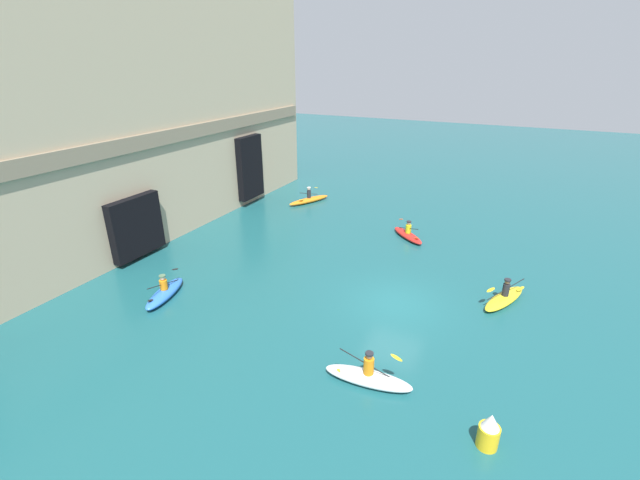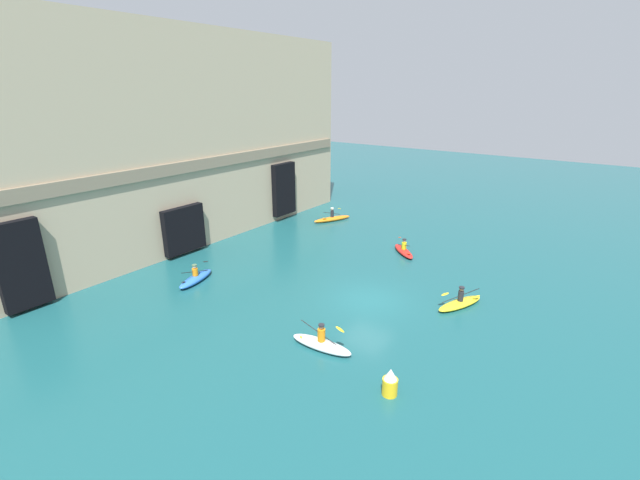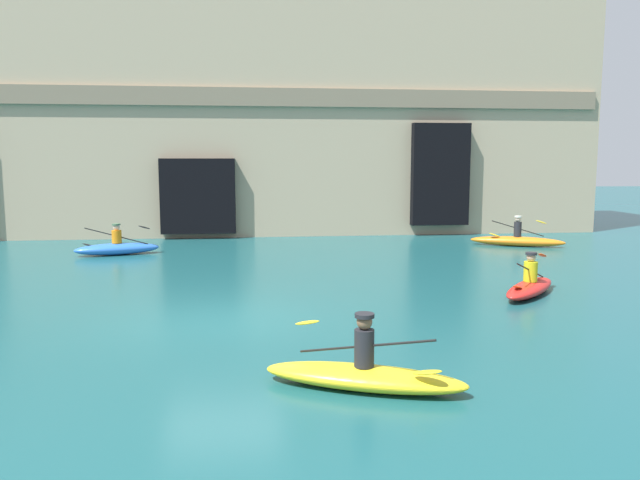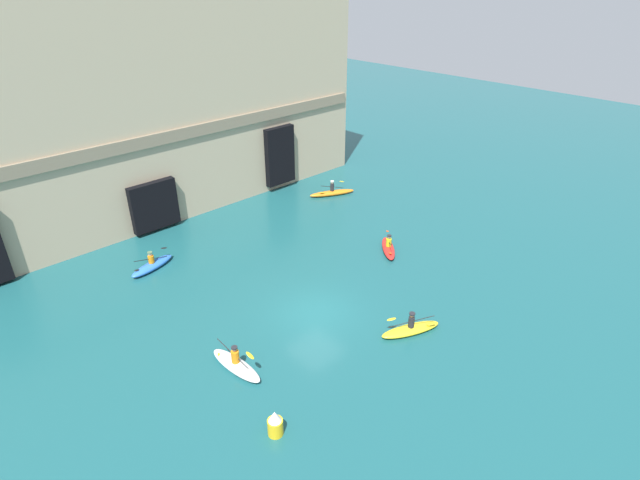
{
  "view_description": "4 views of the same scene",
  "coord_description": "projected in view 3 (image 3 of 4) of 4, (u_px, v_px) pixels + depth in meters",
  "views": [
    {
      "loc": [
        -16.19,
        -4.12,
        10.08
      ],
      "look_at": [
        1.39,
        4.43,
        1.72
      ],
      "focal_mm": 24.0,
      "sensor_mm": 36.0,
      "label": 1
    },
    {
      "loc": [
        -18.64,
        -10.23,
        11.05
      ],
      "look_at": [
        3.43,
        5.82,
        1.33
      ],
      "focal_mm": 24.0,
      "sensor_mm": 36.0,
      "label": 2
    },
    {
      "loc": [
        0.55,
        -13.11,
        3.41
      ],
      "look_at": [
        2.82,
        6.07,
        0.89
      ],
      "focal_mm": 35.0,
      "sensor_mm": 36.0,
      "label": 3
    },
    {
      "loc": [
        -13.95,
        -15.12,
        15.47
      ],
      "look_at": [
        3.7,
        3.59,
        1.41
      ],
      "focal_mm": 28.0,
      "sensor_mm": 36.0,
      "label": 4
    }
  ],
  "objects": [
    {
      "name": "kayak_red",
      "position": [
        530.0,
        286.0,
        15.66
      ],
      "size": [
        2.43,
        2.56,
        1.09
      ],
      "rotation": [
        0.0,
        0.0,
        3.97
      ],
      "color": "red",
      "rests_on": "ground"
    },
    {
      "name": "kayak_orange",
      "position": [
        517.0,
        240.0,
        24.49
      ],
      "size": [
        3.51,
        2.12,
        1.19
      ],
      "rotation": [
        0.0,
        0.0,
        2.7
      ],
      "color": "orange",
      "rests_on": "ground"
    },
    {
      "name": "kayak_yellow",
      "position": [
        364.0,
        374.0,
        9.28
      ],
      "size": [
        3.14,
        1.89,
        1.15
      ],
      "rotation": [
        0.0,
        0.0,
        5.89
      ],
      "color": "yellow",
      "rests_on": "ground"
    },
    {
      "name": "cliff_bluff",
      "position": [
        220.0,
        72.0,
        29.35
      ],
      "size": [
        34.48,
        7.04,
        15.01
      ],
      "color": "tan",
      "rests_on": "ground"
    },
    {
      "name": "kayak_blue",
      "position": [
        117.0,
        248.0,
        22.27
      ],
      "size": [
        3.02,
        1.51,
        1.12
      ],
      "rotation": [
        0.0,
        0.0,
        3.4
      ],
      "color": "blue",
      "rests_on": "ground"
    },
    {
      "name": "ground_plane",
      "position": [
        222.0,
        320.0,
        13.28
      ],
      "size": [
        120.0,
        120.0,
        0.0
      ],
      "primitive_type": "plane",
      "color": "#195156"
    }
  ]
}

